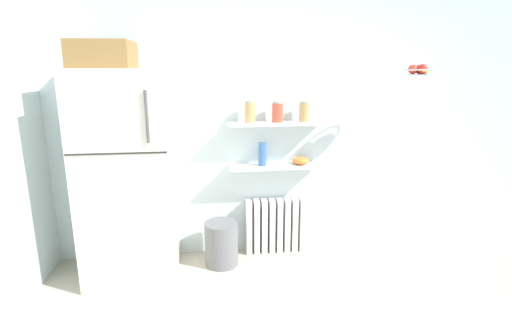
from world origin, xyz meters
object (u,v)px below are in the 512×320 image
(storage_jar_2, at_px, (305,112))
(trash_bin, at_px, (221,244))
(hanging_fruit_basket, at_px, (420,70))
(vase, at_px, (262,154))
(storage_jar_1, at_px, (278,112))
(shelf_bowl, at_px, (301,161))
(radiator, at_px, (276,226))
(refrigerator, at_px, (127,172))
(storage_jar_0, at_px, (250,112))

(storage_jar_2, distance_m, trash_bin, 1.48)
(hanging_fruit_basket, bearing_deg, vase, 165.58)
(storage_jar_1, bearing_deg, storage_jar_2, -0.00)
(shelf_bowl, xyz_separation_m, hanging_fruit_basket, (0.95, -0.34, 0.86))
(radiator, height_order, storage_jar_1, storage_jar_1)
(refrigerator, relative_size, storage_jar_1, 10.55)
(trash_bin, bearing_deg, storage_jar_1, 16.79)
(storage_jar_0, xyz_separation_m, shelf_bowl, (0.50, 0.00, -0.48))
(vase, relative_size, hanging_fruit_basket, 0.79)
(radiator, distance_m, storage_jar_1, 1.16)
(shelf_bowl, distance_m, hanging_fruit_basket, 1.32)
(radiator, xyz_separation_m, storage_jar_0, (-0.26, -0.03, 1.16))
(refrigerator, distance_m, trash_bin, 1.10)
(storage_jar_2, relative_size, trash_bin, 0.45)
(shelf_bowl, bearing_deg, radiator, 172.69)
(storage_jar_0, height_order, storage_jar_2, storage_jar_0)
(radiator, distance_m, hanging_fruit_basket, 1.98)
(storage_jar_0, distance_m, storage_jar_1, 0.26)
(radiator, height_order, storage_jar_0, storage_jar_0)
(storage_jar_0, bearing_deg, storage_jar_2, 0.00)
(storage_jar_0, bearing_deg, radiator, 6.55)
(shelf_bowl, bearing_deg, refrigerator, -172.16)
(radiator, height_order, hanging_fruit_basket, hanging_fruit_basket)
(storage_jar_1, xyz_separation_m, shelf_bowl, (0.23, -0.00, -0.48))
(storage_jar_0, relative_size, hanging_fruit_basket, 0.72)
(storage_jar_0, bearing_deg, trash_bin, -150.41)
(storage_jar_1, xyz_separation_m, trash_bin, (-0.56, -0.17, -1.23))
(shelf_bowl, bearing_deg, vase, 180.00)
(refrigerator, relative_size, hanging_fruit_basket, 7.31)
(radiator, height_order, trash_bin, radiator)
(storage_jar_0, relative_size, storage_jar_1, 1.04)
(refrigerator, relative_size, trash_bin, 4.84)
(storage_jar_2, height_order, hanging_fruit_basket, hanging_fruit_basket)
(vase, height_order, shelf_bowl, vase)
(refrigerator, height_order, storage_jar_1, refrigerator)
(trash_bin, bearing_deg, hanging_fruit_basket, -5.66)
(refrigerator, xyz_separation_m, hanging_fruit_basket, (2.54, -0.12, 0.85))
(storage_jar_2, xyz_separation_m, vase, (-0.40, 0.00, -0.40))
(radiator, distance_m, trash_bin, 0.60)
(storage_jar_2, bearing_deg, radiator, 173.45)
(vase, bearing_deg, storage_jar_1, 0.00)
(radiator, xyz_separation_m, shelf_bowl, (0.23, -0.03, 0.68))
(refrigerator, bearing_deg, storage_jar_2, 7.71)
(radiator, xyz_separation_m, trash_bin, (-0.56, -0.20, -0.07))
(storage_jar_1, distance_m, trash_bin, 1.36)
(refrigerator, xyz_separation_m, vase, (1.21, 0.22, 0.07))
(radiator, bearing_deg, storage_jar_0, -173.45)
(storage_jar_1, height_order, trash_bin, storage_jar_1)
(radiator, distance_m, vase, 0.77)
(storage_jar_2, xyz_separation_m, hanging_fruit_basket, (0.92, -0.34, 0.38))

